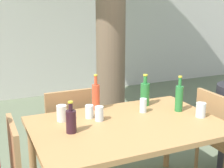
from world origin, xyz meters
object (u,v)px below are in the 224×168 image
Objects in this scene: patio_chair_1 at (221,133)px; soda_bottle_0 at (96,96)px; patio_chair_2 at (67,126)px; dining_table_front at (127,133)px; wine_bottle_3 at (71,121)px; drinking_glass_4 at (99,114)px; drinking_glass_0 at (89,112)px; green_bottle_1 at (179,98)px; drinking_glass_1 at (143,105)px; green_bottle_2 at (145,93)px; drinking_glass_2 at (201,110)px; drinking_glass_3 at (62,113)px.

patio_chair_1 is 1.21m from soda_bottle_0.
patio_chair_2 is (-1.27, 0.73, 0.00)m from patio_chair_1.
dining_table_front is 0.48m from wine_bottle_3.
patio_chair_1 is at bearing -7.42° from drinking_glass_4.
soda_bottle_0 reaches higher than drinking_glass_0.
green_bottle_1 is 1.32× the size of wine_bottle_3.
drinking_glass_1 is (-0.73, 0.18, 0.31)m from patio_chair_1.
dining_table_front is 0.53m from green_bottle_2.
drinking_glass_2 is at bearing -67.64° from green_bottle_1.
drinking_glass_0 is 0.48m from drinking_glass_1.
patio_chair_2 is 0.83m from green_bottle_2.
green_bottle_2 is (0.45, -0.07, -0.01)m from soda_bottle_0.
drinking_glass_4 is (-0.07, -0.26, -0.06)m from soda_bottle_0.
drinking_glass_2 reaches higher than drinking_glass_0.
patio_chair_2 is 8.15× the size of drinking_glass_0.
wine_bottle_3 reaches higher than patio_chair_2.
green_bottle_1 reaches higher than dining_table_front.
green_bottle_1 is 0.79m from drinking_glass_0.
patio_chair_2 is 0.83m from drinking_glass_1.
green_bottle_1 reaches higher than green_bottle_2.
soda_bottle_0 is 2.59× the size of drinking_glass_1.
patio_chair_1 is at bearing -11.24° from green_bottle_1.
patio_chair_1 reaches higher than drinking_glass_1.
patio_chair_2 is at bearing 137.71° from drinking_glass_2.
drinking_glass_0 is 0.92m from drinking_glass_2.
patio_chair_2 reaches higher than drinking_glass_1.
soda_bottle_0 is 0.38m from drinking_glass_3.
drinking_glass_3 is (-0.16, -0.46, 0.31)m from patio_chair_2.
drinking_glass_3 is at bearing -174.40° from green_bottle_2.
wine_bottle_3 is at bearing 89.48° from patio_chair_1.
drinking_glass_3 is (-0.00, 0.25, -0.03)m from wine_bottle_3.
green_bottle_1 is 1.08× the size of green_bottle_2.
green_bottle_1 is (0.84, -0.64, 0.37)m from patio_chair_2.
soda_bottle_0 is (-1.08, 0.41, 0.37)m from patio_chair_1.
drinking_glass_3 is at bearing 173.21° from drinking_glass_1.
drinking_glass_3 reaches higher than drinking_glass_2.
patio_chair_1 is 1.20m from drinking_glass_4.
soda_bottle_0 is 2.63× the size of drinking_glass_2.
drinking_glass_1 is at bearing 37.05° from dining_table_front.
patio_chair_1 is at bearing -21.04° from soda_bottle_0.
patio_chair_1 is 6.87× the size of drinking_glass_3.
drinking_glass_2 is at bearing 107.34° from patio_chair_1.
patio_chair_2 is at bearing 101.61° from drinking_glass_4.
soda_bottle_0 is at bearing 153.04° from green_bottle_1.
wine_bottle_3 is (-0.45, 0.01, 0.17)m from dining_table_front.
drinking_glass_4 reaches higher than drinking_glass_0.
patio_chair_1 is 3.05× the size of green_bottle_2.
patio_chair_2 is 2.83× the size of green_bottle_1.
patio_chair_2 is at bearing 71.12° from drinking_glass_3.
drinking_glass_0 is at bearing -169.72° from green_bottle_2.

